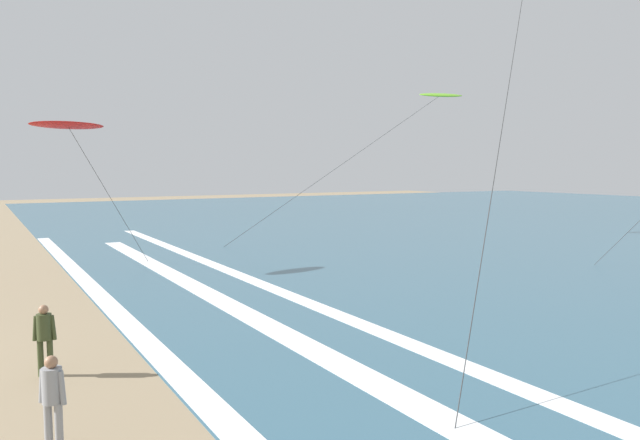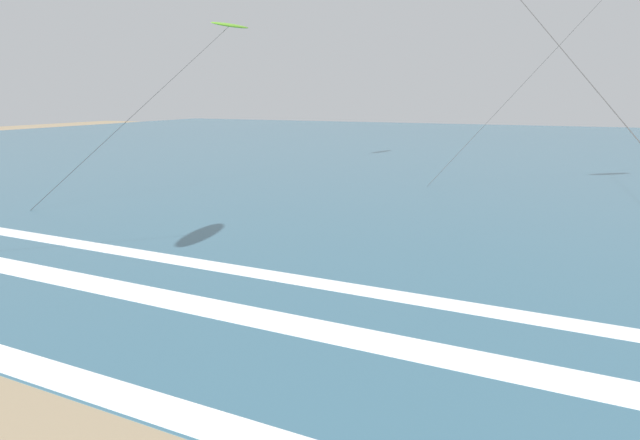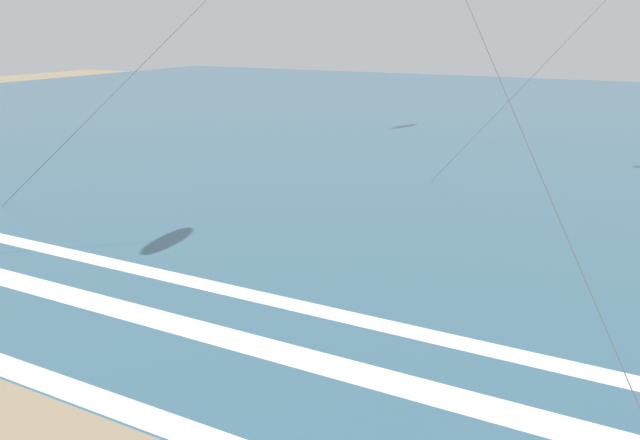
{
  "view_description": "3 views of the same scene",
  "coord_description": "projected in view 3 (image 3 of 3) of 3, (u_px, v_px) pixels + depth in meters",
  "views": [
    {
      "loc": [
        16.54,
        3.67,
        4.61
      ],
      "look_at": [
        1.02,
        12.6,
        3.05
      ],
      "focal_mm": 33.79,
      "sensor_mm": 36.0,
      "label": 1
    },
    {
      "loc": [
        3.64,
        2.29,
        4.87
      ],
      "look_at": [
        -1.37,
        13.79,
        1.66
      ],
      "focal_mm": 27.02,
      "sensor_mm": 36.0,
      "label": 2
    },
    {
      "loc": [
        7.86,
        -0.54,
        7.51
      ],
      "look_at": [
        0.33,
        13.77,
        2.48
      ],
      "focal_mm": 35.46,
      "sensor_mm": 36.0,
      "label": 3
    }
  ],
  "objects": [
    {
      "name": "wave_foam_mid_break",
      "position": [
        248.0,
        343.0,
        15.5
      ],
      "size": [
        43.06,
        0.91,
        0.01
      ],
      "primitive_type": "cube",
      "color": "white",
      "rests_on": "ocean_surface"
    },
    {
      "name": "wave_foam_shoreline",
      "position": [
        187.0,
        432.0,
        12.13
      ],
      "size": [
        54.25,
        0.68,
        0.01
      ],
      "primitive_type": "cube",
      "color": "white",
      "rests_on": "ocean_surface"
    },
    {
      "name": "wave_foam_outer_break",
      "position": [
        243.0,
        293.0,
        18.38
      ],
      "size": [
        52.79,
        0.7,
        0.01
      ],
      "primitive_type": "cube",
      "color": "white",
      "rests_on": "ocean_surface"
    },
    {
      "name": "ocean_surface",
      "position": [
        540.0,
        123.0,
        50.17
      ],
      "size": [
        140.0,
        90.0,
        0.01
      ],
      "primitive_type": "cube",
      "color": "#386075",
      "rests_on": "ground"
    }
  ]
}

